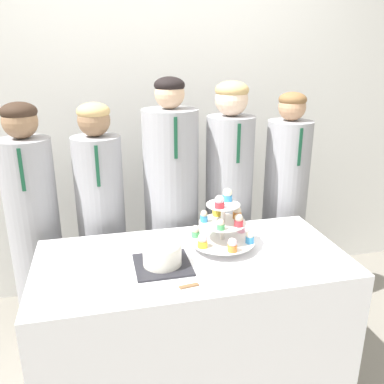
# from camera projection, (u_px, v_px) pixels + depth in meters

# --- Properties ---
(wall_back) EXTENTS (9.00, 0.06, 2.70)m
(wall_back) POSITION_uv_depth(u_px,v_px,m) (154.00, 104.00, 2.78)
(wall_back) COLOR silver
(wall_back) RESTS_ON ground_plane
(table) EXTENTS (1.45, 0.70, 0.77)m
(table) POSITION_uv_depth(u_px,v_px,m) (192.00, 326.00, 2.03)
(table) COLOR white
(table) RESTS_ON ground_plane
(round_cake) EXTENTS (0.25, 0.25, 0.13)m
(round_cake) POSITION_uv_depth(u_px,v_px,m) (162.00, 253.00, 1.81)
(round_cake) COLOR #232328
(round_cake) RESTS_ON table
(cake_knife) EXTENTS (0.27, 0.05, 0.01)m
(cake_knife) POSITION_uv_depth(u_px,v_px,m) (200.00, 284.00, 1.68)
(cake_knife) COLOR silver
(cake_knife) RESTS_ON table
(cupcake_stand) EXTENTS (0.32, 0.32, 0.29)m
(cupcake_stand) POSITION_uv_depth(u_px,v_px,m) (223.00, 225.00, 1.95)
(cupcake_stand) COLOR silver
(cupcake_stand) RESTS_ON table
(student_0) EXTENTS (0.28, 0.28, 1.45)m
(student_0) POSITION_uv_depth(u_px,v_px,m) (36.00, 238.00, 2.29)
(student_0) COLOR #939399
(student_0) RESTS_ON ground_plane
(student_1) EXTENTS (0.27, 0.27, 1.44)m
(student_1) POSITION_uv_depth(u_px,v_px,m) (103.00, 233.00, 2.37)
(student_1) COLOR #939399
(student_1) RESTS_ON ground_plane
(student_2) EXTENTS (0.32, 0.32, 1.56)m
(student_2) POSITION_uv_depth(u_px,v_px,m) (172.00, 219.00, 2.44)
(student_2) COLOR #939399
(student_2) RESTS_ON ground_plane
(student_3) EXTENTS (0.28, 0.29, 1.53)m
(student_3) POSITION_uv_depth(u_px,v_px,m) (228.00, 213.00, 2.52)
(student_3) COLOR #939399
(student_3) RESTS_ON ground_plane
(student_4) EXTENTS (0.27, 0.28, 1.47)m
(student_4) POSITION_uv_depth(u_px,v_px,m) (284.00, 214.00, 2.61)
(student_4) COLOR #939399
(student_4) RESTS_ON ground_plane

